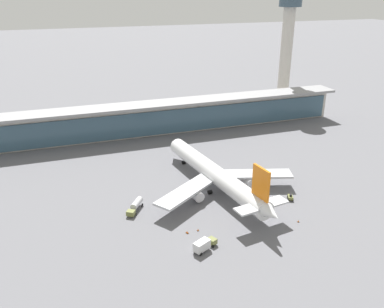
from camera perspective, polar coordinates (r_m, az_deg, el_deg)
ground_plane at (r=136.50m, az=2.08°, el=-5.56°), size 1200.00×1200.00×0.00m
airliner_on_stand at (r=136.27m, az=3.44°, el=-2.96°), size 51.60×67.75×18.08m
service_truck_near_nose_olive at (r=135.96m, az=13.80°, el=-5.98°), size 2.69×3.30×2.05m
service_truck_under_wing_olive at (r=108.66m, az=1.70°, el=-12.74°), size 7.55×5.34×3.10m
service_truck_mid_apron_olive at (r=127.01m, az=-8.04°, el=-7.25°), size 6.64×8.41×2.95m
terminal_building at (r=189.59m, az=-4.78°, el=5.25°), size 183.60×12.80×15.20m
control_tower at (r=232.23m, az=13.34°, el=15.25°), size 12.00×12.00×66.92m
safety_cone_alpha at (r=116.81m, az=0.86°, el=-10.73°), size 0.62×0.62×0.70m
safety_cone_bravo at (r=115.68m, az=-0.61°, el=-11.10°), size 0.62×0.62×0.70m
safety_cone_charlie at (r=124.77m, az=14.86°, el=-9.19°), size 0.62×0.62×0.70m
safety_cone_delta at (r=115.91m, az=-0.75°, el=-11.02°), size 0.62×0.62×0.70m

